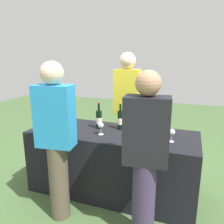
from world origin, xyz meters
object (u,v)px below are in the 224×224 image
object	(u,v)px
server_pouring	(126,107)
wine_glass_1	(63,122)
wine_bottle_3	(131,119)
guest_1	(145,155)
wine_bottle_2	(120,120)
wine_glass_3	(128,131)
wine_glass_0	(54,121)
wine_glass_2	(101,126)
wine_bottle_1	(99,119)
wine_bottle_0	(60,114)
guest_0	(56,137)
wine_glass_4	(172,133)
wine_bottle_4	(167,125)

from	to	relation	value
server_pouring	wine_glass_1	bearing A→B (deg)	53.47
wine_bottle_3	guest_1	size ratio (longest dim) A/B	0.21
wine_bottle_2	wine_glass_3	distance (m)	0.34
wine_glass_0	wine_glass_2	size ratio (longest dim) A/B	0.97
wine_glass_0	wine_glass_3	xyz separation A→B (m)	(0.99, -0.03, -0.02)
wine_bottle_2	wine_glass_0	size ratio (longest dim) A/B	2.40
wine_bottle_1	guest_1	world-z (taller)	guest_1
wine_bottle_0	wine_glass_3	distance (m)	1.09
wine_bottle_2	server_pouring	distance (m)	0.51
wine_bottle_3	guest_0	bearing A→B (deg)	-123.56
wine_glass_1	wine_glass_4	xyz separation A→B (m)	(1.31, 0.05, 0.01)
wine_bottle_4	server_pouring	xyz separation A→B (m)	(-0.64, 0.52, 0.06)
wine_bottle_4	server_pouring	distance (m)	0.83
wine_bottle_4	guest_0	distance (m)	1.25
wine_glass_0	guest_0	size ratio (longest dim) A/B	0.09
wine_bottle_3	wine_bottle_4	world-z (taller)	wine_bottle_3
wine_bottle_2	wine_glass_3	xyz separation A→B (m)	(0.19, -0.29, -0.04)
wine_bottle_4	wine_glass_2	bearing A→B (deg)	-161.21
wine_glass_0	wine_glass_2	world-z (taller)	wine_glass_2
wine_bottle_4	wine_glass_4	xyz separation A→B (m)	(0.07, -0.20, -0.02)
wine_glass_3	guest_1	bearing A→B (deg)	-59.28
wine_bottle_4	wine_glass_3	world-z (taller)	wine_bottle_4
wine_glass_2	wine_glass_3	xyz separation A→B (m)	(0.34, -0.02, -0.02)
wine_glass_3	wine_glass_4	bearing A→B (deg)	8.27
wine_bottle_0	wine_glass_3	world-z (taller)	wine_bottle_0
wine_glass_0	guest_1	distance (m)	1.37
wine_bottle_3	wine_glass_3	size ratio (longest dim) A/B	2.73
wine_glass_4	wine_bottle_2	bearing A→B (deg)	161.23
wine_bottle_3	wine_bottle_1	bearing A→B (deg)	-163.56
wine_bottle_2	wine_glass_2	world-z (taller)	wine_bottle_2
wine_bottle_0	wine_glass_3	xyz separation A→B (m)	(1.05, -0.28, -0.04)
wine_glass_4	server_pouring	bearing A→B (deg)	134.44
guest_1	wine_glass_4	bearing A→B (deg)	65.90
wine_bottle_4	wine_glass_4	size ratio (longest dim) A/B	2.25
wine_glass_1	server_pouring	size ratio (longest dim) A/B	0.08
wine_bottle_0	wine_glass_2	bearing A→B (deg)	-19.82
wine_glass_2	wine_bottle_0	bearing A→B (deg)	160.18
wine_glass_2	guest_1	distance (m)	0.81
wine_bottle_1	guest_1	xyz separation A→B (m)	(0.74, -0.72, -0.05)
wine_bottle_4	wine_glass_0	world-z (taller)	wine_bottle_4
wine_bottle_2	wine_glass_3	size ratio (longest dim) A/B	2.79
wine_glass_0	wine_glass_1	distance (m)	0.14
wine_bottle_3	server_pouring	distance (m)	0.49
wine_glass_0	wine_glass_1	world-z (taller)	wine_glass_0
wine_bottle_3	wine_glass_4	size ratio (longest dim) A/B	2.33
wine_glass_1	guest_0	distance (m)	0.56
wine_glass_1	server_pouring	distance (m)	0.98
wine_bottle_0	wine_bottle_3	xyz separation A→B (m)	(0.99, 0.07, 0.00)
wine_glass_1	wine_bottle_3	bearing A→B (deg)	22.71
wine_bottle_2	wine_bottle_4	xyz separation A→B (m)	(0.57, -0.02, -0.00)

